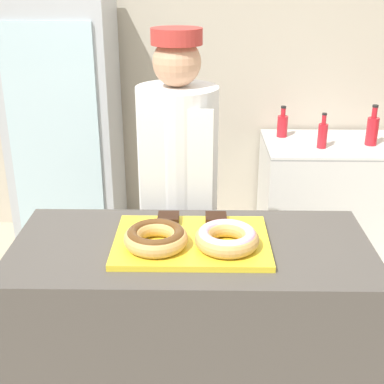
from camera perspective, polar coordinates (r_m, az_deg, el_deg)
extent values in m
cube|color=#BCB29E|center=(4.02, 0.47, 14.37)|extent=(8.00, 0.06, 2.70)
cube|color=#4C4742|center=(2.35, -0.04, -15.71)|extent=(1.41, 0.65, 0.94)
cube|color=yellow|center=(2.09, -0.04, -5.32)|extent=(0.60, 0.42, 0.02)
torus|color=tan|center=(2.02, -3.87, -4.96)|extent=(0.24, 0.24, 0.07)
torus|color=brown|center=(2.01, -3.89, -4.50)|extent=(0.22, 0.22, 0.04)
torus|color=tan|center=(2.01, 3.74, -5.02)|extent=(0.24, 0.24, 0.07)
torus|color=#EFADC6|center=(2.01, 3.75, -4.55)|extent=(0.22, 0.22, 0.04)
cube|color=black|center=(2.21, -2.54, -2.84)|extent=(0.09, 0.09, 0.03)
cube|color=black|center=(2.21, 2.58, -2.88)|extent=(0.09, 0.09, 0.03)
cylinder|color=#4C4C51|center=(2.88, -1.38, -9.19)|extent=(0.28, 0.28, 0.82)
cylinder|color=white|center=(2.58, -1.53, 4.46)|extent=(0.39, 0.39, 0.61)
cube|color=white|center=(2.57, -1.60, -5.28)|extent=(0.33, 0.02, 1.29)
sphere|color=tan|center=(2.48, -1.63, 13.67)|extent=(0.22, 0.22, 0.22)
cylinder|color=#B2332D|center=(2.46, -1.66, 16.28)|extent=(0.23, 0.23, 0.07)
cube|color=#ADB2B7|center=(3.84, -13.27, 6.46)|extent=(0.70, 0.60, 1.79)
cube|color=silver|center=(3.55, -14.45, 5.61)|extent=(0.58, 0.02, 1.43)
cube|color=silver|center=(4.00, 14.13, -0.44)|extent=(0.93, 0.66, 0.81)
cube|color=gray|center=(3.87, 14.67, 4.83)|extent=(0.93, 0.66, 0.01)
cylinder|color=red|center=(3.71, 13.74, 5.82)|extent=(0.06, 0.06, 0.16)
cylinder|color=red|center=(3.68, 13.90, 7.52)|extent=(0.03, 0.03, 0.06)
cylinder|color=black|center=(3.67, 13.96, 8.08)|extent=(0.03, 0.03, 0.01)
cylinder|color=red|center=(3.92, 9.61, 6.92)|extent=(0.08, 0.08, 0.15)
cylinder|color=red|center=(3.89, 9.71, 8.40)|extent=(0.03, 0.03, 0.06)
cylinder|color=black|center=(3.88, 9.74, 8.92)|extent=(0.04, 0.04, 0.01)
cylinder|color=red|center=(3.87, 18.65, 6.14)|extent=(0.08, 0.08, 0.19)
cylinder|color=red|center=(3.83, 18.90, 8.03)|extent=(0.04, 0.04, 0.07)
cylinder|color=black|center=(3.82, 18.98, 8.67)|extent=(0.04, 0.04, 0.01)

